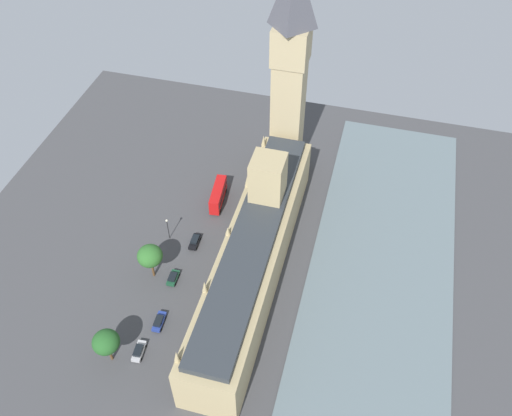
% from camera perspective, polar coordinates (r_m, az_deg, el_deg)
% --- Properties ---
extents(ground_plane, '(138.18, 138.18, 0.00)m').
position_cam_1_polar(ground_plane, '(126.09, -1.14, -6.67)').
color(ground_plane, '#424244').
extents(river_thames, '(32.27, 124.36, 0.25)m').
position_cam_1_polar(river_thames, '(124.32, 12.50, -9.32)').
color(river_thames, slate).
rests_on(river_thames, ground).
extents(parliament_building, '(12.23, 68.18, 24.05)m').
position_cam_1_polar(parliament_building, '(120.81, -0.12, -4.32)').
color(parliament_building, tan).
rests_on(parliament_building, ground).
extents(clock_tower, '(8.57, 8.57, 58.08)m').
position_cam_1_polar(clock_tower, '(133.55, 3.56, 14.25)').
color(clock_tower, tan).
rests_on(clock_tower, ground).
extents(double_decker_bus_trailing, '(3.58, 10.70, 4.75)m').
position_cam_1_polar(double_decker_bus_trailing, '(139.26, -3.98, 1.39)').
color(double_decker_bus_trailing, red).
rests_on(double_decker_bus_trailing, ground).
extents(car_black_under_trees, '(2.10, 4.86, 1.74)m').
position_cam_1_polar(car_black_under_trees, '(131.50, -6.39, -3.45)').
color(car_black_under_trees, black).
rests_on(car_black_under_trees, ground).
extents(car_dark_green_leading, '(2.07, 4.24, 1.74)m').
position_cam_1_polar(car_dark_green_leading, '(125.37, -8.64, -7.20)').
color(car_dark_green_leading, '#19472D').
rests_on(car_dark_green_leading, ground).
extents(car_blue_far_end, '(2.08, 4.88, 1.74)m').
position_cam_1_polar(car_blue_far_end, '(119.29, -10.08, -11.57)').
color(car_blue_far_end, navy).
rests_on(car_blue_far_end, ground).
extents(car_silver_opposite_hall, '(2.21, 4.79, 1.74)m').
position_cam_1_polar(car_silver_opposite_hall, '(116.43, -12.12, -14.38)').
color(car_silver_opposite_hall, '#B7B7BC').
rests_on(car_silver_opposite_hall, ground).
extents(pedestrian_kerbside, '(0.46, 0.57, 1.53)m').
position_cam_1_polar(pedestrian_kerbside, '(123.32, -4.39, -8.05)').
color(pedestrian_kerbside, maroon).
rests_on(pedestrian_kerbside, ground).
extents(plane_tree_near_tower, '(5.40, 5.40, 8.76)m').
position_cam_1_polar(plane_tree_near_tower, '(112.40, -15.37, -13.34)').
color(plane_tree_near_tower, brown).
rests_on(plane_tree_near_tower, ground).
extents(plane_tree_corner, '(5.64, 5.64, 9.33)m').
position_cam_1_polar(plane_tree_corner, '(122.32, -11.00, -4.93)').
color(plane_tree_corner, brown).
rests_on(plane_tree_corner, ground).
extents(street_lamp_midblock, '(0.56, 0.56, 6.52)m').
position_cam_1_polar(street_lamp_midblock, '(130.78, -9.21, -1.81)').
color(street_lamp_midblock, black).
rests_on(street_lamp_midblock, ground).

